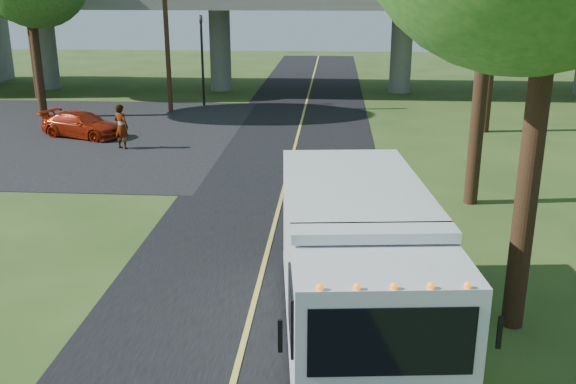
# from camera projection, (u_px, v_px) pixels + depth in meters

# --- Properties ---
(ground) EXTENTS (120.00, 120.00, 0.00)m
(ground) POSITION_uv_depth(u_px,v_px,m) (245.00, 339.00, 12.87)
(ground) COLOR #2C4619
(ground) RESTS_ON ground
(road) EXTENTS (7.00, 90.00, 0.02)m
(road) POSITION_uv_depth(u_px,v_px,m) (284.00, 189.00, 22.36)
(road) COLOR black
(road) RESTS_ON ground
(parking_lot) EXTENTS (16.00, 18.00, 0.01)m
(parking_lot) POSITION_uv_depth(u_px,v_px,m) (68.00, 134.00, 30.71)
(parking_lot) COLOR black
(parking_lot) RESTS_ON ground
(lane_line) EXTENTS (0.12, 90.00, 0.01)m
(lane_line) POSITION_uv_depth(u_px,v_px,m) (284.00, 189.00, 22.35)
(lane_line) COLOR gold
(lane_line) RESTS_ON road
(overpass) EXTENTS (54.00, 10.00, 7.30)m
(overpass) POSITION_uv_depth(u_px,v_px,m) (310.00, 22.00, 41.86)
(overpass) COLOR slate
(overpass) RESTS_ON ground
(traffic_signal) EXTENTS (0.18, 0.22, 5.20)m
(traffic_signal) POSITION_uv_depth(u_px,v_px,m) (202.00, 51.00, 36.99)
(traffic_signal) COLOR black
(traffic_signal) RESTS_ON ground
(utility_pole) EXTENTS (1.60, 0.26, 9.00)m
(utility_pole) POSITION_uv_depth(u_px,v_px,m) (166.00, 28.00, 34.77)
(utility_pole) COLOR #472D19
(utility_pole) RESTS_ON ground
(step_van) EXTENTS (3.45, 7.63, 3.10)m
(step_van) POSITION_uv_depth(u_px,v_px,m) (357.00, 264.00, 12.25)
(step_van) COLOR silver
(step_van) RESTS_ON ground
(red_sedan) EXTENTS (4.37, 2.88, 1.18)m
(red_sedan) POSITION_uv_depth(u_px,v_px,m) (82.00, 125.00, 29.98)
(red_sedan) COLOR maroon
(red_sedan) RESTS_ON ground
(pedestrian) EXTENTS (0.84, 0.72, 1.96)m
(pedestrian) POSITION_uv_depth(u_px,v_px,m) (121.00, 127.00, 27.63)
(pedestrian) COLOR gray
(pedestrian) RESTS_ON ground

